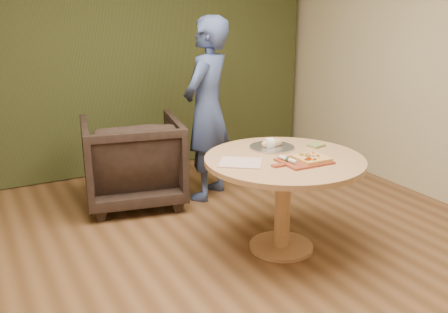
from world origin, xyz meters
TOP-DOWN VIEW (x-y plane):
  - room_shell at (0.00, 0.00)m, footprint 5.04×6.04m
  - curtain at (0.00, 2.90)m, footprint 4.80×0.14m
  - pedestal_table at (0.57, 0.41)m, footprint 1.20×1.20m
  - pizza_paddle at (0.62, 0.25)m, footprint 0.45×0.29m
  - flatbread_pizza at (0.68, 0.24)m, footprint 0.22×0.22m
  - cutlery_roll at (0.51, 0.28)m, footprint 0.05×0.20m
  - newspaper at (0.21, 0.45)m, footprint 0.39×0.38m
  - serving_tray at (0.63, 0.67)m, footprint 0.36×0.36m
  - bread_roll at (0.62, 0.67)m, footprint 0.19×0.09m
  - green_packet at (0.97, 0.54)m, footprint 0.14×0.12m
  - armchair at (-0.14, 1.89)m, footprint 1.04×1.00m
  - person_standing at (0.56, 1.70)m, footprint 0.76×0.72m

SIDE VIEW (x-z plane):
  - armchair at x=-0.14m, z-range 0.00..0.92m
  - pedestal_table at x=0.57m, z-range 0.23..0.98m
  - newspaper at x=0.21m, z-range 0.75..0.76m
  - serving_tray at x=0.63m, z-range 0.75..0.77m
  - pizza_paddle at x=0.62m, z-range 0.75..0.77m
  - green_packet at x=0.97m, z-range 0.75..0.77m
  - flatbread_pizza at x=0.68m, z-range 0.76..0.79m
  - cutlery_roll at x=0.51m, z-range 0.76..0.80m
  - bread_roll at x=0.62m, z-range 0.75..0.84m
  - person_standing at x=0.56m, z-range 0.00..1.75m
  - room_shell at x=0.00m, z-range -0.02..2.82m
  - curtain at x=0.00m, z-range 0.01..2.79m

